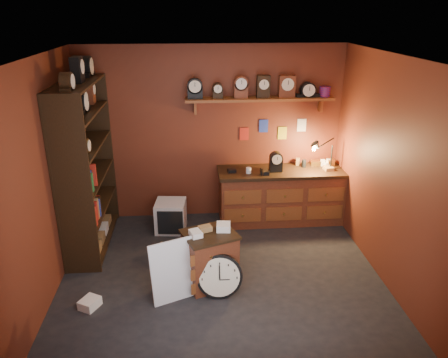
% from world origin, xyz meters
% --- Properties ---
extents(floor, '(4.00, 4.00, 0.00)m').
position_xyz_m(floor, '(0.00, 0.00, 0.00)').
color(floor, black).
rests_on(floor, ground).
extents(room_shell, '(4.02, 3.62, 2.71)m').
position_xyz_m(room_shell, '(0.04, 0.11, 1.72)').
color(room_shell, maroon).
rests_on(room_shell, ground).
extents(shelving_unit, '(0.47, 1.60, 2.58)m').
position_xyz_m(shelving_unit, '(-1.79, 0.98, 1.25)').
color(shelving_unit, black).
rests_on(shelving_unit, ground).
extents(workbench, '(1.96, 0.66, 1.36)m').
position_xyz_m(workbench, '(1.05, 1.47, 0.47)').
color(workbench, brown).
rests_on(workbench, ground).
extents(low_cabinet, '(0.75, 0.69, 0.78)m').
position_xyz_m(low_cabinet, '(-0.15, -0.16, 0.38)').
color(low_cabinet, brown).
rests_on(low_cabinet, ground).
extents(big_round_clock, '(0.54, 0.17, 0.54)m').
position_xyz_m(big_round_clock, '(-0.05, -0.43, 0.26)').
color(big_round_clock, black).
rests_on(big_round_clock, ground).
extents(white_panel, '(0.58, 0.36, 0.74)m').
position_xyz_m(white_panel, '(-0.57, -0.41, 0.00)').
color(white_panel, silver).
rests_on(white_panel, ground).
extents(mini_fridge, '(0.48, 0.50, 0.46)m').
position_xyz_m(mini_fridge, '(-0.67, 1.28, 0.23)').
color(mini_fridge, silver).
rests_on(mini_fridge, ground).
extents(floor_box_a, '(0.31, 0.28, 0.16)m').
position_xyz_m(floor_box_a, '(-0.68, 0.49, 0.08)').
color(floor_box_a, olive).
rests_on(floor_box_a, ground).
extents(floor_box_b, '(0.26, 0.28, 0.11)m').
position_xyz_m(floor_box_b, '(-1.53, -0.52, 0.05)').
color(floor_box_b, white).
rests_on(floor_box_b, ground).
extents(floor_box_c, '(0.31, 0.29, 0.18)m').
position_xyz_m(floor_box_c, '(-0.23, 0.90, 0.09)').
color(floor_box_c, olive).
rests_on(floor_box_c, ground).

